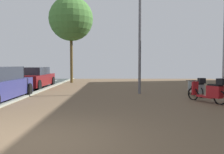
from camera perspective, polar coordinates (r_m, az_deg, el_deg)
The scene contains 6 objects.
ground at distance 4.82m, azimuth -3.04°, elevation -15.98°, with size 21.00×40.00×0.13m.
scooter_mid at distance 10.19m, azimuth 22.47°, elevation -3.21°, with size 1.05×1.70×1.03m.
scooter_far at distance 11.95m, azimuth 19.71°, elevation -2.45°, with size 0.52×1.76×0.93m.
parked_car_far at distance 16.28m, azimuth -18.66°, elevation -0.20°, with size 1.90×4.30×1.33m.
lamp_post at distance 12.50m, azimuth 6.52°, elevation 11.79°, with size 0.20×0.52×6.21m.
street_tree at distance 20.00m, azimuth -10.07°, elevation 13.64°, with size 3.57×3.57×6.99m.
Camera 1 is at (1.66, -4.55, 1.56)m, focal length 37.88 mm.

